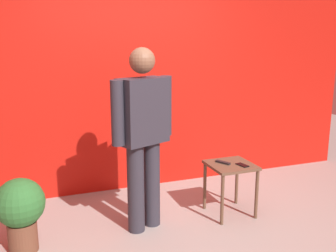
{
  "coord_description": "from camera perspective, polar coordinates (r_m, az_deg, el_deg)",
  "views": [
    {
      "loc": [
        -1.35,
        -3.02,
        1.89
      ],
      "look_at": [
        -0.02,
        0.55,
        1.02
      ],
      "focal_mm": 41.31,
      "sensor_mm": 36.0,
      "label": 1
    }
  ],
  "objects": [
    {
      "name": "ground_plane",
      "position": [
        3.8,
        3.28,
        -17.0
      ],
      "size": [
        12.0,
        12.0,
        0.0
      ],
      "primitive_type": "plane",
      "color": "#9E9991"
    },
    {
      "name": "potted_plant",
      "position": [
        3.75,
        -20.95,
        -11.36
      ],
      "size": [
        0.44,
        0.44,
        0.69
      ],
      "color": "brown",
      "rests_on": "ground_plane"
    },
    {
      "name": "standing_person",
      "position": [
        3.75,
        -3.7,
        -0.72
      ],
      "size": [
        0.7,
        0.41,
        1.81
      ],
      "color": "#2D2D38",
      "rests_on": "ground_plane"
    },
    {
      "name": "back_wall_red",
      "position": [
        4.87,
        -4.36,
        7.71
      ],
      "size": [
        6.14,
        0.12,
        2.92
      ],
      "primitive_type": "cube",
      "color": "red",
      "rests_on": "ground_plane"
    },
    {
      "name": "tv_remote",
      "position": [
        4.23,
        8.1,
        -5.34
      ],
      "size": [
        0.12,
        0.17,
        0.02
      ],
      "primitive_type": "cube",
      "rotation": [
        0.0,
        0.0,
        0.5
      ],
      "color": "black",
      "rests_on": "side_table"
    },
    {
      "name": "cell_phone",
      "position": [
        4.2,
        10.91,
        -5.68
      ],
      "size": [
        0.1,
        0.15,
        0.01
      ],
      "primitive_type": "cube",
      "rotation": [
        0.0,
        0.0,
        0.2
      ],
      "color": "black",
      "rests_on": "side_table"
    },
    {
      "name": "side_table",
      "position": [
        4.26,
        9.22,
        -6.82
      ],
      "size": [
        0.47,
        0.47,
        0.57
      ],
      "color": "brown",
      "rests_on": "ground_plane"
    }
  ]
}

